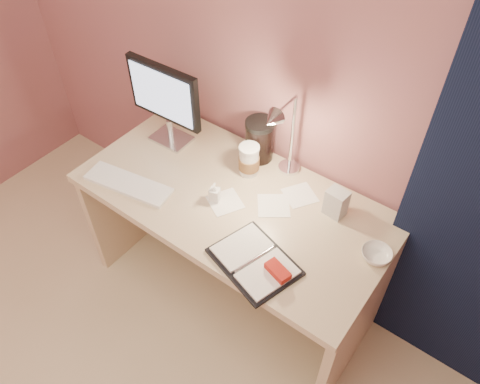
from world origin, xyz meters
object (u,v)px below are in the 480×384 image
Objects in this scene: desk at (243,220)px; dark_jar at (259,142)px; product_box at (336,203)px; keyboard at (128,184)px; desk_lamp at (279,136)px; lotion_bottle at (215,192)px; monitor at (166,97)px; bowl at (376,255)px; planner at (256,262)px; coffee_cup at (249,161)px.

dark_jar is at bearing 106.94° from desk.
keyboard is at bearing -147.05° from product_box.
keyboard is at bearing -141.66° from desk_lamp.
product_box is (0.45, 0.24, 0.02)m from lotion_bottle.
monitor reaches higher than bowl.
lotion_bottle is (0.43, -0.19, -0.20)m from monitor.
planner reaches higher than keyboard.
monitor is 2.72× the size of coffee_cup.
coffee_cup reaches higher than bowl.
keyboard is 2.21× the size of dark_jar.
coffee_cup is at bearing 86.19° from lotion_bottle.
bowl is 1.24× the size of lotion_bottle.
planner is 3.19× the size of bowl.
lotion_bottle is at bearing -25.32° from monitor.
desk is at bearing -158.08° from product_box.
monitor is 0.51m from lotion_bottle.
dark_jar reaches higher than bowl.
lotion_bottle reaches higher than keyboard.
planner is at bearing -66.02° from desk_lamp.
coffee_cup is 1.20× the size of product_box.
monitor is 0.48m from dark_jar.
dark_jar is at bearing 18.62° from monitor.
dark_jar is at bearing 91.62° from lotion_bottle.
desk is 0.52m from desk_lamp.
bowl reaches higher than keyboard.
desk_lamp is (0.52, 0.41, 0.26)m from keyboard.
bowl is 0.74m from dark_jar.
monitor is at bearing 156.32° from lotion_bottle.
coffee_cup is at bearing 145.47° from planner.
bowl is (0.64, 0.00, 0.24)m from desk.
desk is 11.79× the size of bowl.
bowl is at bearing -17.35° from product_box.
lotion_bottle reaches higher than planner.
monitor is 3.52× the size of bowl.
dark_jar is (-0.02, 0.12, 0.02)m from coffee_cup.
dark_jar reaches higher than coffee_cup.
dark_jar is (-0.06, 0.21, 0.32)m from desk.
monitor is 0.91m from product_box.
bowl is 0.61m from desk_lamp.
dark_jar is 0.26m from desk_lamp.
lotion_bottle is 0.51m from product_box.
keyboard is 0.40m from lotion_bottle.
coffee_cup is at bearing 3.46° from monitor.
dark_jar is at bearing 163.42° from bowl.
product_box is (0.46, -0.10, -0.03)m from dark_jar.
lotion_bottle is (-0.02, -0.23, -0.02)m from coffee_cup.
planner is 0.43m from product_box.
lotion_bottle is at bearing 169.93° from planner.
monitor reaches higher than dark_jar.
coffee_cup reaches higher than lotion_bottle.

